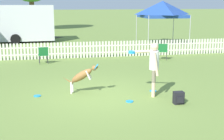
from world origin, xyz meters
The scene contains 12 objects.
ground_plane centered at (0.00, 0.00, 0.00)m, with size 240.00×240.00×0.00m, color olive.
handler_person centered at (1.54, -0.29, 1.01)m, with size 0.85×0.86×1.61m.
leaping_dog centered at (-0.49, 0.38, 0.57)m, with size 1.14×0.51×0.95m.
frisbee_near_handler centered at (-1.87, 0.33, 0.01)m, with size 0.21×0.21×0.02m.
frisbee_near_dog centered at (1.74, 0.17, 0.01)m, with size 0.21×0.21×0.02m.
frisbee_midfield centered at (0.73, -0.74, 0.01)m, with size 0.21×0.21×0.02m.
backpack_on_grass centered at (2.03, -1.17, 0.17)m, with size 0.28×0.23×0.35m.
picket_fence centered at (0.00, 6.77, 0.41)m, with size 22.46×0.04×0.82m.
folding_chair_center centered at (3.99, 5.41, 0.49)m, with size 0.59×0.60×0.81m.
folding_chair_green_right centered at (-1.76, 5.50, 0.47)m, with size 0.47×0.49×0.79m.
canopy_tent_secondary centered at (5.80, 10.55, 2.34)m, with size 2.74×2.74×2.88m.
equipment_trailer centered at (-3.26, 14.20, 1.36)m, with size 5.04×2.56×2.59m.
Camera 1 is at (-1.41, -8.96, 2.77)m, focal length 50.00 mm.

